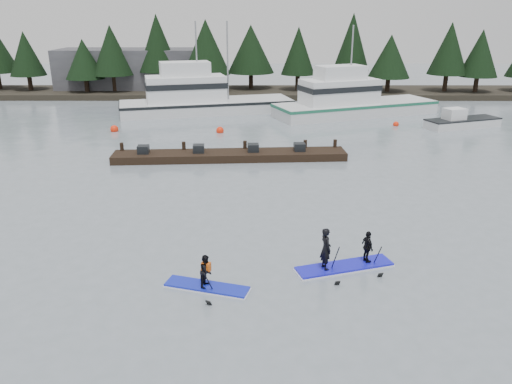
{
  "coord_description": "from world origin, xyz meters",
  "views": [
    {
      "loc": [
        0.06,
        -15.72,
        8.92
      ],
      "look_at": [
        0.0,
        6.0,
        1.1
      ],
      "focal_mm": 35.0,
      "sensor_mm": 36.0,
      "label": 1
    }
  ],
  "objects_px": {
    "floating_dock": "(230,156)",
    "paddleboard_solo": "(207,277)",
    "fishing_boat_medium": "(351,108)",
    "fishing_boat_large": "(202,106)",
    "paddleboard_duo": "(344,255)"
  },
  "relations": [
    {
      "from": "fishing_boat_large",
      "to": "fishing_boat_medium",
      "type": "xyz_separation_m",
      "value": [
        13.91,
        -1.17,
        -0.05
      ]
    },
    {
      "from": "fishing_boat_large",
      "to": "paddleboard_solo",
      "type": "distance_m",
      "value": 32.15
    },
    {
      "from": "fishing_boat_medium",
      "to": "paddleboard_solo",
      "type": "bearing_deg",
      "value": -129.83
    },
    {
      "from": "fishing_boat_large",
      "to": "floating_dock",
      "type": "bearing_deg",
      "value": -92.21
    },
    {
      "from": "fishing_boat_large",
      "to": "fishing_boat_medium",
      "type": "height_order",
      "value": "fishing_boat_large"
    },
    {
      "from": "fishing_boat_medium",
      "to": "paddleboard_duo",
      "type": "relative_size",
      "value": 4.17
    },
    {
      "from": "fishing_boat_medium",
      "to": "fishing_boat_large",
      "type": "bearing_deg",
      "value": 154.01
    },
    {
      "from": "fishing_boat_large",
      "to": "paddleboard_solo",
      "type": "xyz_separation_m",
      "value": [
        3.52,
        -31.95,
        -0.27
      ]
    },
    {
      "from": "paddleboard_solo",
      "to": "paddleboard_duo",
      "type": "bearing_deg",
      "value": 32.47
    },
    {
      "from": "floating_dock",
      "to": "fishing_boat_medium",
      "type": "bearing_deg",
      "value": 51.08
    },
    {
      "from": "fishing_boat_medium",
      "to": "paddleboard_duo",
      "type": "distance_m",
      "value": 29.86
    },
    {
      "from": "paddleboard_solo",
      "to": "fishing_boat_medium",
      "type": "bearing_deg",
      "value": 87.63
    },
    {
      "from": "paddleboard_solo",
      "to": "fishing_boat_large",
      "type": "bearing_deg",
      "value": 112.56
    },
    {
      "from": "paddleboard_solo",
      "to": "paddleboard_duo",
      "type": "relative_size",
      "value": 0.8
    },
    {
      "from": "floating_dock",
      "to": "paddleboard_solo",
      "type": "xyz_separation_m",
      "value": [
        0.03,
        -16.04,
        0.17
      ]
    }
  ]
}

